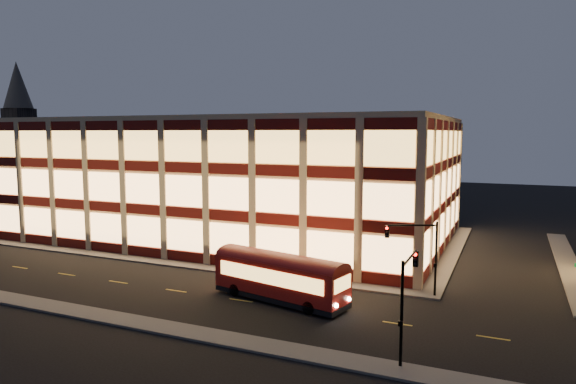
% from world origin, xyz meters
% --- Properties ---
extents(ground, '(200.00, 200.00, 0.00)m').
position_xyz_m(ground, '(0.00, 0.00, 0.00)').
color(ground, black).
rests_on(ground, ground).
extents(sidewalk_office_south, '(54.00, 2.00, 0.15)m').
position_xyz_m(sidewalk_office_south, '(-3.00, 1.00, 0.07)').
color(sidewalk_office_south, '#514F4C').
rests_on(sidewalk_office_south, ground).
extents(sidewalk_office_east, '(2.00, 30.00, 0.15)m').
position_xyz_m(sidewalk_office_east, '(23.00, 17.00, 0.07)').
color(sidewalk_office_east, '#514F4C').
rests_on(sidewalk_office_east, ground).
extents(sidewalk_tower_west, '(2.00, 30.00, 0.15)m').
position_xyz_m(sidewalk_tower_west, '(34.00, 17.00, 0.07)').
color(sidewalk_tower_west, '#514F4C').
rests_on(sidewalk_tower_west, ground).
extents(sidewalk_near, '(100.00, 2.00, 0.15)m').
position_xyz_m(sidewalk_near, '(0.00, -13.00, 0.07)').
color(sidewalk_near, '#514F4C').
rests_on(sidewalk_near, ground).
extents(office_building, '(50.45, 30.45, 14.50)m').
position_xyz_m(office_building, '(-2.91, 16.91, 7.25)').
color(office_building, tan).
rests_on(office_building, ground).
extents(church_tower, '(5.00, 5.00, 18.00)m').
position_xyz_m(church_tower, '(-70.00, 40.00, 9.00)').
color(church_tower, '#2D2621').
rests_on(church_tower, ground).
extents(church_spire, '(6.00, 6.00, 10.00)m').
position_xyz_m(church_spire, '(-70.00, 40.00, 23.00)').
color(church_spire, '#4C473F').
rests_on(church_spire, church_tower).
extents(traffic_signal_far, '(3.79, 1.87, 6.00)m').
position_xyz_m(traffic_signal_far, '(22.21, 0.24, 4.11)').
color(traffic_signal_far, black).
rests_on(traffic_signal_far, ground).
extents(traffic_signal_near, '(0.32, 4.45, 6.00)m').
position_xyz_m(traffic_signal_near, '(23.50, -11.03, 4.13)').
color(traffic_signal_near, black).
rests_on(traffic_signal_near, ground).
extents(trolley_bus, '(11.28, 5.06, 3.71)m').
position_xyz_m(trolley_bus, '(12.77, -4.82, 2.05)').
color(trolley_bus, '#930C08').
rests_on(trolley_bus, ground).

